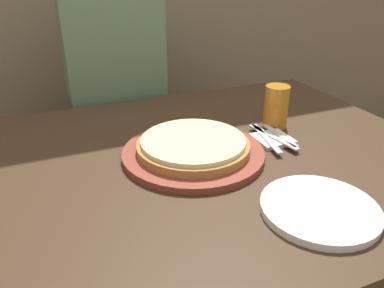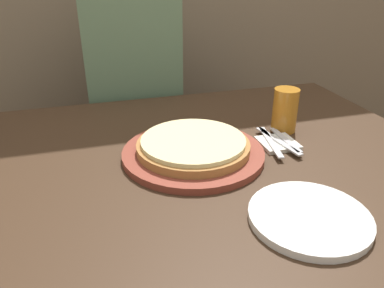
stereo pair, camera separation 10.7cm
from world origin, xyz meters
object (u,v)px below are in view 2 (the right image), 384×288
beer_glass (285,108)px  dinner_knife (278,141)px  spoon (285,140)px  diner_person (135,103)px  fork (271,142)px  dinner_plate (309,217)px  pizza_on_board (192,149)px

beer_glass → dinner_knife: beer_glass is taller
beer_glass → spoon: beer_glass is taller
spoon → diner_person: size_ratio=0.14×
dinner_knife → fork: bearing=-180.0°
fork → dinner_knife: same height
dinner_plate → spoon: bearing=69.0°
fork → dinner_plate: bearing=-103.7°
beer_glass → dinner_knife: bearing=-126.0°
beer_glass → fork: bearing=-134.7°
dinner_plate → beer_glass: bearing=68.1°
dinner_plate → pizza_on_board: bearing=114.5°
diner_person → dinner_plate: bearing=-77.5°
beer_glass → diner_person: diner_person is taller
beer_glass → fork: (-0.09, -0.10, -0.06)m
pizza_on_board → dinner_plate: bearing=-65.5°
spoon → diner_person: diner_person is taller
dinner_plate → dinner_knife: (0.11, 0.36, 0.01)m
dinner_knife → pizza_on_board: bearing=179.7°
diner_person → dinner_knife: bearing=-63.5°
pizza_on_board → dinner_knife: (0.27, -0.00, -0.01)m
pizza_on_board → fork: size_ratio=1.93×
pizza_on_board → dinner_plate: 0.39m
dinner_plate → fork: 0.37m
fork → diner_person: diner_person is taller
spoon → dinner_plate: bearing=-111.0°
spoon → beer_glass: bearing=65.0°
fork → diner_person: size_ratio=0.16×
fork → dinner_knife: 0.02m
diner_person → fork: bearing=-65.1°
pizza_on_board → dinner_plate: (0.16, -0.36, -0.02)m
pizza_on_board → spoon: size_ratio=2.27×
beer_glass → spoon: size_ratio=0.79×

